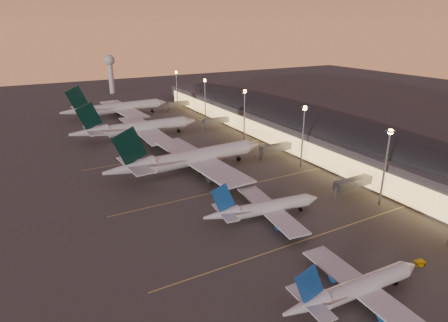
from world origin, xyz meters
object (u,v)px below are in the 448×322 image
airliner_wide_far (117,108)px  radar_tower (110,67)px  airliner_narrow_north (264,208)px  airliner_wide_near (190,159)px  airliner_narrow_south (355,289)px  airliner_wide_mid (137,128)px  baggage_tug_a (418,263)px

airliner_wide_far → radar_tower: bearing=74.4°
airliner_narrow_north → airliner_wide_near: (-3.75, 46.67, 2.11)m
airliner_narrow_north → airliner_wide_far: airliner_wide_far is taller
airliner_narrow_south → radar_tower: radar_tower is taller
airliner_narrow_north → airliner_wide_mid: airliner_wide_mid is taller
airliner_narrow_south → airliner_wide_near: (0.19, 86.42, 2.26)m
airliner_narrow_south → radar_tower: size_ratio=1.14×
airliner_narrow_north → airliner_wide_far: bearing=98.8°
airliner_narrow_south → radar_tower: 290.22m
airliner_narrow_south → airliner_narrow_north: (3.93, 39.76, 0.16)m
airliner_narrow_south → airliner_wide_far: bearing=92.9°
airliner_narrow_north → radar_tower: (13.19, 249.37, 18.30)m
airliner_wide_mid → airliner_wide_far: (2.99, 53.94, 0.19)m
airliner_wide_mid → airliner_wide_far: bearing=87.0°
airliner_wide_far → baggage_tug_a: airliner_wide_far is taller
airliner_narrow_south → airliner_narrow_north: bearing=86.9°
airliner_narrow_north → airliner_wide_mid: size_ratio=0.58×
airliner_wide_mid → radar_tower: bearing=81.8°
airliner_narrow_north → baggage_tug_a: airliner_narrow_north is taller
airliner_narrow_south → airliner_wide_mid: airliner_wide_mid is taller
airliner_narrow_north → airliner_wide_far: size_ratio=0.56×
airliner_wide_near → airliner_wide_far: bearing=87.3°
airliner_wide_near → airliner_wide_far: size_ratio=1.00×
airliner_narrow_north → airliner_wide_far: 157.76m
airliner_wide_near → airliner_wide_mid: (-4.47, 57.05, -0.20)m
airliner_wide_far → baggage_tug_a: bearing=-86.9°
airliner_wide_mid → airliner_narrow_north: bearing=-85.3°
airliner_wide_near → baggage_tug_a: bearing=-77.8°
airliner_wide_mid → radar_tower: size_ratio=2.04×
airliner_narrow_south → radar_tower: (17.12, 289.13, 18.46)m
airliner_narrow_south → airliner_wide_near: size_ratio=0.54×
airliner_wide_far → airliner_wide_near: bearing=-93.5°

